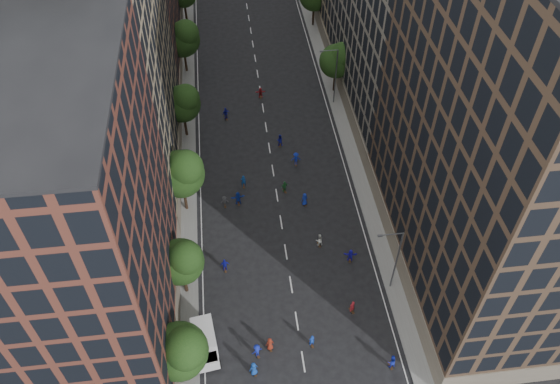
# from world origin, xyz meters

# --- Properties ---
(ground) EXTENTS (240.00, 240.00, 0.00)m
(ground) POSITION_xyz_m (0.00, 40.00, 0.00)
(ground) COLOR black
(ground) RESTS_ON ground
(sidewalk_left) EXTENTS (4.00, 105.00, 0.15)m
(sidewalk_left) POSITION_xyz_m (-12.00, 47.50, 0.07)
(sidewalk_left) COLOR slate
(sidewalk_left) RESTS_ON ground
(sidewalk_right) EXTENTS (4.00, 105.00, 0.15)m
(sidewalk_right) POSITION_xyz_m (12.00, 47.50, 0.07)
(sidewalk_right) COLOR slate
(sidewalk_right) RESTS_ON ground
(bldg_left_a) EXTENTS (14.00, 22.00, 30.00)m
(bldg_left_a) POSITION_xyz_m (-19.00, 11.00, 15.00)
(bldg_left_a) COLOR #582C21
(bldg_left_a) RESTS_ON ground
(bldg_left_b) EXTENTS (14.00, 26.00, 34.00)m
(bldg_left_b) POSITION_xyz_m (-19.00, 35.00, 17.00)
(bldg_left_b) COLOR #8A795A
(bldg_left_b) RESTS_ON ground
(bldg_right_a) EXTENTS (14.00, 30.00, 36.00)m
(bldg_right_a) POSITION_xyz_m (19.00, 15.00, 18.00)
(bldg_right_a) COLOR #463325
(bldg_right_a) RESTS_ON ground
(tree_left_0) EXTENTS (5.20, 5.20, 8.83)m
(tree_left_0) POSITION_xyz_m (-11.01, 3.85, 5.96)
(tree_left_0) COLOR black
(tree_left_0) RESTS_ON ground
(tree_left_1) EXTENTS (4.80, 4.80, 8.21)m
(tree_left_1) POSITION_xyz_m (-11.02, 13.86, 5.55)
(tree_left_1) COLOR black
(tree_left_1) RESTS_ON ground
(tree_left_2) EXTENTS (5.60, 5.60, 9.45)m
(tree_left_2) POSITION_xyz_m (-10.99, 25.83, 6.36)
(tree_left_2) COLOR black
(tree_left_2) RESTS_ON ground
(tree_left_3) EXTENTS (5.00, 5.00, 8.58)m
(tree_left_3) POSITION_xyz_m (-11.02, 39.85, 5.82)
(tree_left_3) COLOR black
(tree_left_3) RESTS_ON ground
(tree_left_4) EXTENTS (5.40, 5.40, 9.08)m
(tree_left_4) POSITION_xyz_m (-11.00, 55.84, 6.10)
(tree_left_4) COLOR black
(tree_left_4) RESTS_ON ground
(tree_right_a) EXTENTS (5.00, 5.00, 8.39)m
(tree_right_a) POSITION_xyz_m (11.38, 47.85, 5.63)
(tree_right_a) COLOR black
(tree_right_a) RESTS_ON ground
(streetlamp_near) EXTENTS (2.64, 0.22, 9.06)m
(streetlamp_near) POSITION_xyz_m (10.37, 12.00, 5.17)
(streetlamp_near) COLOR #595B60
(streetlamp_near) RESTS_ON ground
(streetlamp_far) EXTENTS (2.64, 0.22, 9.06)m
(streetlamp_far) POSITION_xyz_m (10.37, 45.00, 5.17)
(streetlamp_far) COLOR #595B60
(streetlamp_far) RESTS_ON ground
(cargo_van) EXTENTS (2.89, 5.09, 2.58)m
(cargo_van) POSITION_xyz_m (-9.32, 6.91, 1.36)
(cargo_van) COLOR white
(cargo_van) RESTS_ON ground
(skater_0) EXTENTS (1.04, 0.88, 1.82)m
(skater_0) POSITION_xyz_m (-4.84, 3.89, 0.91)
(skater_0) COLOR #133E9C
(skater_0) RESTS_ON ground
(skater_1) EXTENTS (0.67, 0.53, 1.63)m
(skater_1) POSITION_xyz_m (1.07, 6.19, 0.81)
(skater_1) COLOR #153AAD
(skater_1) RESTS_ON ground
(skater_2) EXTENTS (0.97, 0.82, 1.79)m
(skater_2) POSITION_xyz_m (8.26, 3.06, 0.90)
(skater_2) COLOR #1625BA
(skater_2) RESTS_ON ground
(skater_3) EXTENTS (1.26, 1.01, 1.70)m
(skater_3) POSITION_xyz_m (-4.38, 5.72, 0.85)
(skater_3) COLOR #1423A9
(skater_3) RESTS_ON ground
(skater_4) EXTENTS (1.05, 0.49, 1.76)m
(skater_4) POSITION_xyz_m (-6.97, 16.28, 0.88)
(skater_4) COLOR #1417A8
(skater_4) RESTS_ON ground
(skater_5) EXTENTS (1.60, 0.71, 1.67)m
(skater_5) POSITION_xyz_m (7.00, 15.99, 0.83)
(skater_5) COLOR #1F17BC
(skater_5) RESTS_ON ground
(skater_6) EXTENTS (0.93, 0.71, 1.70)m
(skater_6) POSITION_xyz_m (-3.06, 6.28, 0.85)
(skater_6) COLOR maroon
(skater_6) RESTS_ON ground
(skater_7) EXTENTS (0.72, 0.61, 1.67)m
(skater_7) POSITION_xyz_m (5.83, 9.49, 0.84)
(skater_7) COLOR #A81C25
(skater_7) RESTS_ON ground
(skater_8) EXTENTS (0.95, 0.80, 1.73)m
(skater_8) POSITION_xyz_m (3.90, 18.53, 0.86)
(skater_8) COLOR silver
(skater_8) RESTS_ON ground
(skater_9) EXTENTS (1.03, 0.66, 1.51)m
(skater_9) POSITION_xyz_m (-6.55, 25.97, 0.75)
(skater_9) COLOR #37383C
(skater_9) RESTS_ON ground
(skater_10) EXTENTS (1.05, 0.72, 1.66)m
(skater_10) POSITION_xyz_m (1.05, 27.55, 0.83)
(skater_10) COLOR #1F682C
(skater_10) RESTS_ON ground
(skater_11) EXTENTS (1.78, 0.80, 1.85)m
(skater_11) POSITION_xyz_m (-4.88, 26.13, 0.93)
(skater_11) COLOR #142FA2
(skater_11) RESTS_ON ground
(skater_12) EXTENTS (1.02, 0.86, 1.79)m
(skater_12) POSITION_xyz_m (3.19, 25.03, 0.89)
(skater_12) COLOR navy
(skater_12) RESTS_ON ground
(skater_13) EXTENTS (0.68, 0.46, 1.82)m
(skater_13) POSITION_xyz_m (-4.02, 29.04, 0.91)
(skater_13) COLOR navy
(skater_13) RESTS_ON ground
(skater_14) EXTENTS (0.95, 0.79, 1.77)m
(skater_14) POSITION_xyz_m (1.47, 36.36, 0.88)
(skater_14) COLOR #121696
(skater_14) RESTS_ON ground
(skater_15) EXTENTS (1.27, 0.78, 1.91)m
(skater_15) POSITION_xyz_m (3.14, 32.34, 0.95)
(skater_15) COLOR #122395
(skater_15) RESTS_ON ground
(skater_16) EXTENTS (1.19, 0.88, 1.88)m
(skater_16) POSITION_xyz_m (-5.53, 43.04, 0.94)
(skater_16) COLOR #121496
(skater_16) RESTS_ON ground
(skater_17) EXTENTS (1.56, 0.50, 1.68)m
(skater_17) POSITION_xyz_m (-0.11, 47.59, 0.84)
(skater_17) COLOR maroon
(skater_17) RESTS_ON ground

